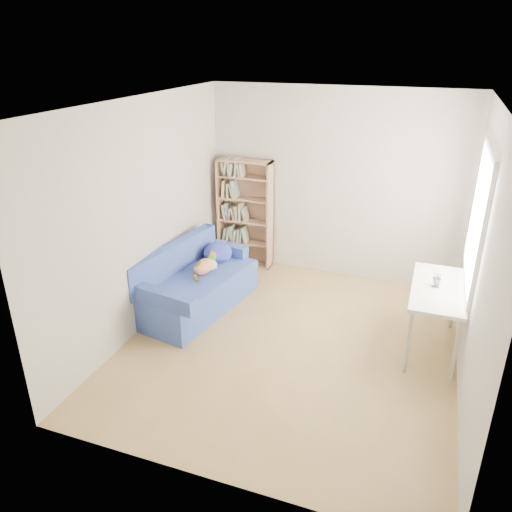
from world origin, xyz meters
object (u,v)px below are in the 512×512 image
at_px(desk, 438,294).
at_px(pen_cup, 436,281).
at_px(sofa, 196,284).
at_px(bookshelf, 245,218).

xyz_separation_m(desk, pen_cup, (-0.03, 0.01, 0.14)).
height_order(sofa, bookshelf, bookshelf).
bearing_deg(desk, pen_cup, 156.55).
distance_m(sofa, bookshelf, 1.50).
relative_size(sofa, pen_cup, 11.25).
height_order(sofa, pen_cup, pen_cup).
distance_m(bookshelf, desk, 3.06).
relative_size(sofa, desk, 1.53).
relative_size(desk, pen_cup, 7.34).
xyz_separation_m(bookshelf, desk, (2.71, -1.41, -0.06)).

